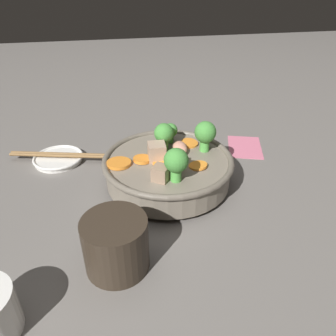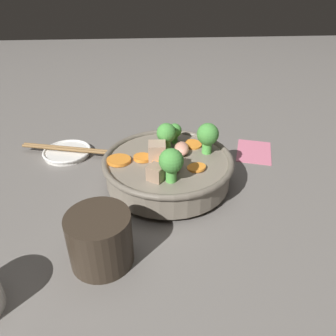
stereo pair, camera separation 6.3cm
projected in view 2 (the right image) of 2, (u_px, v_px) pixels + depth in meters
The scene contains 6 objects.
ground_plane at pixel (168, 184), 0.65m from camera, with size 3.00×3.00×0.00m, color slate.
stirfry_bowl at pixel (169, 166), 0.63m from camera, with size 0.25×0.25×0.12m.
side_saucer at pixel (67, 152), 0.75m from camera, with size 0.11×0.11×0.01m.
dark_mug at pixel (100, 238), 0.47m from camera, with size 0.12×0.09×0.08m.
napkin at pixel (254, 151), 0.77m from camera, with size 0.13×0.11×0.00m.
chopsticks_pair at pixel (66, 149), 0.75m from camera, with size 0.07×0.21×0.01m.
Camera 2 is at (-0.54, 0.04, 0.38)m, focal length 35.00 mm.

